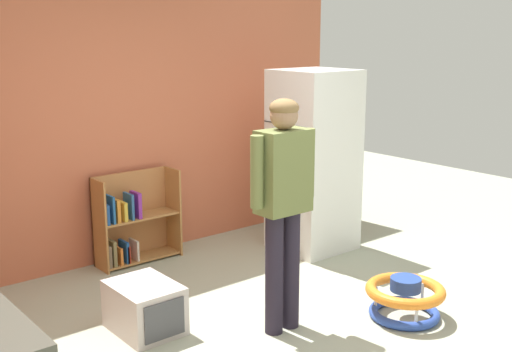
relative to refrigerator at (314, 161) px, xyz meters
name	(u,v)px	position (x,y,z in m)	size (l,w,h in m)	color
ground_plane	(284,344)	(-1.59, -1.35, -0.89)	(12.00, 12.00, 0.00)	#A6AA93
back_wall	(118,118)	(-1.59, 0.98, 0.46)	(5.20, 0.06, 2.70)	#C36445
refrigerator	(314,161)	(0.00, 0.00, 0.00)	(0.73, 0.68, 1.78)	white
bookshelf	(131,223)	(-1.61, 0.79, -0.51)	(0.80, 0.28, 0.85)	#B07740
standing_person	(283,195)	(-1.45, -1.17, 0.13)	(0.57, 0.22, 1.70)	#241E2C
baby_walker	(405,298)	(-0.60, -1.62, -0.73)	(0.60, 0.60, 0.32)	#2D4DB3
pet_carrier	(145,307)	(-2.24, -0.55, -0.71)	(0.42, 0.55, 0.36)	beige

